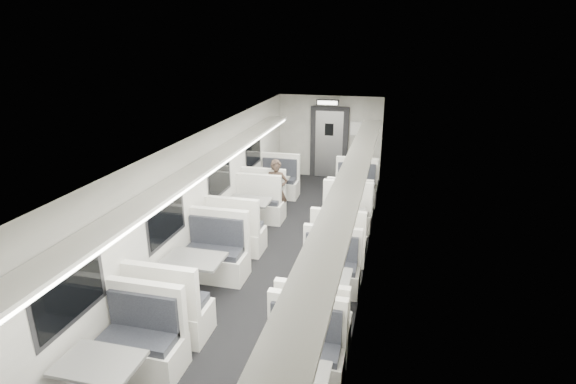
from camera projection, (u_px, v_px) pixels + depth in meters
The scene contains 17 objects.
room at pixel (276, 211), 7.60m from camera, with size 3.24×12.24×2.64m.
booth_left_a at pixel (271, 192), 11.01m from camera, with size 1.03×2.09×1.12m.
booth_left_b at pixel (249, 217), 9.48m from camera, with size 1.08×2.19×1.17m.
booth_left_c at pixel (195, 280), 7.01m from camera, with size 1.10×2.23×1.20m.
booth_right_a at pixel (352, 200), 10.49m from camera, with size 1.05×2.13×1.14m.
booth_right_b at pixel (344, 227), 9.04m from camera, with size 1.00×2.04×1.09m.
booth_right_c at pixel (323, 294), 6.72m from camera, with size 0.97×1.98×1.06m.
passenger at pixel (276, 190), 10.14m from camera, with size 0.51×0.34×1.41m, color black.
window_a at pixel (254, 150), 11.01m from camera, with size 0.02×1.18×0.84m, color black.
window_b at pixel (220, 176), 8.99m from camera, with size 0.02×1.18×0.84m, color black.
window_c at pixel (167, 217), 6.97m from camera, with size 0.02×1.18×0.84m, color black.
window_d at pixel (70, 290), 4.95m from camera, with size 0.02×1.18×0.84m, color black.
luggage_rack_left at pixel (198, 170), 7.37m from camera, with size 0.46×10.40×0.09m.
luggage_rack_right at pixel (349, 181), 6.81m from camera, with size 0.46×10.40×0.09m.
vestibule_door at pixel (329, 143), 13.10m from camera, with size 1.10×0.13×2.10m.
exit_sign at pixel (328, 103), 12.24m from camera, with size 0.62×0.12×0.16m.
wall_notice at pixel (356, 129), 12.77m from camera, with size 0.32×0.02×0.40m, color white.
Camera 1 is at (1.88, -6.82, 4.01)m, focal length 28.00 mm.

